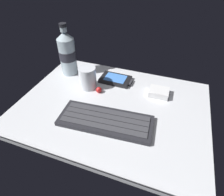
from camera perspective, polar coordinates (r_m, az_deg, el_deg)
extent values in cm
cube|color=silver|center=(65.82, 0.00, -2.68)|extent=(64.00, 48.00, 2.00)
cube|color=silver|center=(51.15, -9.37, -18.31)|extent=(64.00, 1.20, 0.80)
cube|color=#232328|center=(58.75, -2.01, -6.90)|extent=(29.74, 13.14, 1.40)
cube|color=#3D3D42|center=(60.37, -1.11, -4.15)|extent=(26.75, 3.99, 0.30)
cube|color=#3D3D42|center=(58.87, -1.71, -5.58)|extent=(26.75, 3.99, 0.30)
cube|color=#3D3D42|center=(57.42, -2.35, -7.08)|extent=(26.75, 3.99, 0.30)
cube|color=#3D3D42|center=(56.02, -3.02, -8.66)|extent=(26.75, 3.99, 0.30)
cube|color=black|center=(76.26, 1.04, 5.68)|extent=(12.13, 7.81, 1.40)
cube|color=#4C8CEA|center=(75.85, 1.05, 6.15)|extent=(8.50, 6.08, 0.10)
cube|color=#333338|center=(74.75, 5.67, 4.68)|extent=(0.87, 3.81, 1.12)
cylinder|color=silver|center=(71.37, -7.40, 6.10)|extent=(6.40, 6.40, 8.50)
cylinder|color=brown|center=(71.91, -7.34, 5.44)|extent=(5.50, 5.50, 6.12)
cylinder|color=silver|center=(80.31, -13.24, 12.11)|extent=(6.60, 6.60, 15.00)
cone|color=silver|center=(76.75, -14.26, 17.98)|extent=(6.60, 6.60, 2.80)
cylinder|color=silver|center=(75.97, -14.55, 19.58)|extent=(2.51, 2.51, 1.80)
cylinder|color=black|center=(75.49, -14.75, 20.64)|extent=(2.77, 2.77, 1.20)
cylinder|color=#2D2D38|center=(79.97, -13.32, 12.58)|extent=(6.73, 6.73, 3.80)
cube|color=white|center=(70.64, 14.02, 1.68)|extent=(7.11, 5.74, 2.40)
sphere|color=red|center=(70.09, -4.01, 2.50)|extent=(2.20, 2.20, 2.20)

